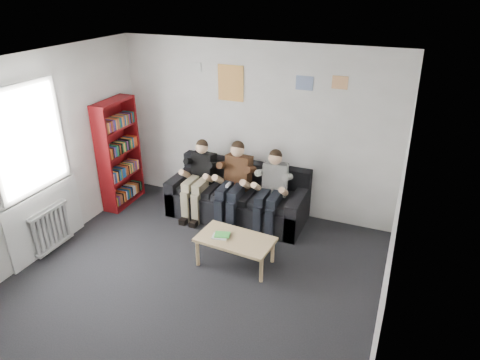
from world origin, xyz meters
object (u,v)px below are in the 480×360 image
object	(u,v)px
sofa	(238,199)
person_left	(198,179)
bookshelf	(119,154)
person_right	(271,192)
coffee_table	(235,241)
person_middle	(233,185)

from	to	relation	value
sofa	person_left	size ratio (longest dim) A/B	1.75
bookshelf	person_right	xyz separation A→B (m)	(2.58, 0.14, -0.27)
person_left	person_right	world-z (taller)	person_right
bookshelf	sofa	bearing A→B (deg)	7.07
sofa	coffee_table	world-z (taller)	sofa
coffee_table	person_middle	xyz separation A→B (m)	(-0.46, 1.02, 0.29)
bookshelf	person_middle	world-z (taller)	bookshelf
coffee_table	sofa	bearing A→B (deg)	110.85
person_left	person_middle	distance (m)	0.60
bookshelf	person_right	world-z (taller)	bookshelf
person_left	person_middle	size ratio (longest dim) A/B	0.95
bookshelf	person_right	bearing A→B (deg)	0.59
person_left	person_right	distance (m)	1.21
person_left	person_middle	xyz separation A→B (m)	(0.60, -0.00, 0.02)
bookshelf	coffee_table	size ratio (longest dim) A/B	1.79
person_left	person_middle	bearing A→B (deg)	5.81
bookshelf	coffee_table	distance (m)	2.65
person_left	person_right	xyz separation A→B (m)	(1.21, -0.00, 0.01)
coffee_table	person_right	distance (m)	1.06
coffee_table	person_middle	size ratio (longest dim) A/B	0.78
coffee_table	person_middle	world-z (taller)	person_middle
coffee_table	person_middle	bearing A→B (deg)	114.48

